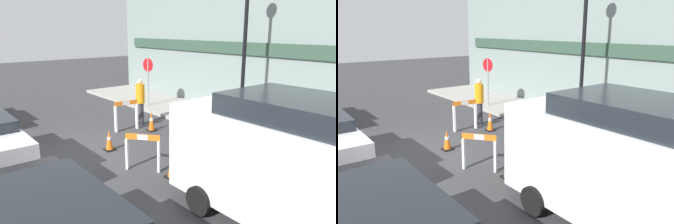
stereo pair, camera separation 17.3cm
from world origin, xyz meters
TOP-DOWN VIEW (x-y plane):
  - ground_plane at (0.00, 0.00)m, footprint 60.00×60.00m
  - sidewalk_slab at (0.00, 5.93)m, footprint 18.00×2.87m
  - storefront_facade at (0.00, 7.44)m, footprint 18.00×0.22m
  - streetlamp_post at (1.38, 5.50)m, footprint 0.44×0.44m
  - stop_sign at (-3.59, 5.03)m, footprint 0.59×0.13m
  - barricade_0 at (1.90, 3.71)m, footprint 0.65×0.64m
  - barricade_1 at (-1.32, 2.44)m, footprint 0.24×0.90m
  - barricade_2 at (1.91, 0.93)m, footprint 0.80×0.67m
  - traffic_cone_0 at (0.07, 0.96)m, footprint 0.30×0.30m
  - traffic_cone_1 at (2.72, 1.23)m, footprint 0.30×0.30m
  - traffic_cone_2 at (-0.70, 3.10)m, footprint 0.30×0.30m
  - person_worker at (-1.59, 3.24)m, footprint 0.44×0.44m
  - work_van at (5.86, 1.56)m, footprint 4.95×2.09m

SIDE VIEW (x-z plane):
  - ground_plane at x=0.00m, z-range 0.00..0.00m
  - sidewalk_slab at x=0.00m, z-range 0.00..0.13m
  - traffic_cone_0 at x=0.07m, z-range -0.01..0.63m
  - traffic_cone_1 at x=2.72m, z-range -0.01..0.64m
  - traffic_cone_2 at x=-0.70m, z-range -0.01..0.73m
  - barricade_2 at x=1.91m, z-range 0.05..1.03m
  - barricade_1 at x=-1.32m, z-range 0.05..1.14m
  - barricade_0 at x=1.90m, z-range 0.03..1.17m
  - person_worker at x=-1.59m, z-range 0.07..1.84m
  - work_van at x=5.86m, z-range 0.11..2.59m
  - stop_sign at x=-3.59m, z-range 0.50..2.66m
  - storefront_facade at x=0.00m, z-range 0.00..5.50m
  - streetlamp_post at x=1.38m, z-range 0.92..6.60m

